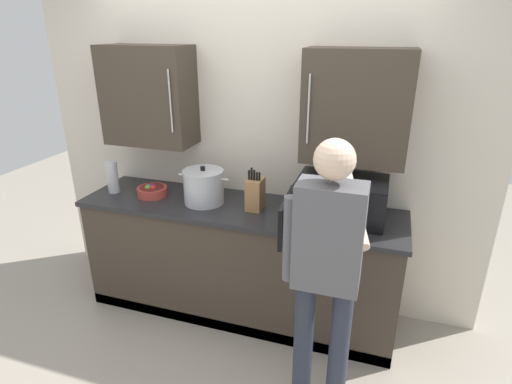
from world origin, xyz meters
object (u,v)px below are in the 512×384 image
object	(u,v)px
fruit_bowl	(152,191)
knife_block	(255,194)
thermos_flask	(113,177)
stock_pot	(204,187)
person_figure	(326,265)
microwave_oven	(336,198)

from	to	relation	value
fruit_bowl	knife_block	bearing A→B (deg)	0.69
knife_block	thermos_flask	size ratio (longest dim) A/B	1.24
knife_block	stock_pot	size ratio (longest dim) A/B	0.80
stock_pot	thermos_flask	world-z (taller)	stock_pot
knife_block	stock_pot	bearing A→B (deg)	-179.06
knife_block	person_figure	bearing A→B (deg)	-49.79
thermos_flask	person_figure	xyz separation A→B (m)	(1.81, -0.71, -0.04)
microwave_oven	stock_pot	distance (m)	0.98
fruit_bowl	person_figure	size ratio (longest dim) A/B	0.14
microwave_oven	thermos_flask	distance (m)	1.76
fruit_bowl	thermos_flask	xyz separation A→B (m)	(-0.33, -0.03, 0.09)
stock_pot	thermos_flask	bearing A→B (deg)	-177.70
microwave_oven	stock_pot	world-z (taller)	same
thermos_flask	microwave_oven	bearing A→B (deg)	2.46
stock_pot	person_figure	size ratio (longest dim) A/B	0.24
knife_block	thermos_flask	world-z (taller)	knife_block
thermos_flask	person_figure	bearing A→B (deg)	-21.46
knife_block	microwave_oven	bearing A→B (deg)	3.75
microwave_oven	person_figure	xyz separation A→B (m)	(0.06, -0.79, -0.05)
stock_pot	person_figure	xyz separation A→B (m)	(1.04, -0.74, -0.04)
microwave_oven	knife_block	bearing A→B (deg)	-176.25
person_figure	microwave_oven	bearing A→B (deg)	94.34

